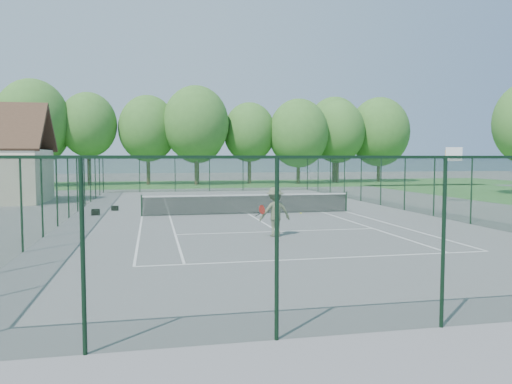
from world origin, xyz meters
TOP-DOWN VIEW (x-y plane):
  - ground at (0.00, 0.00)m, footprint 140.00×140.00m
  - grass_far at (0.00, 30.00)m, footprint 80.00×16.00m
  - court_lines at (0.00, 0.00)m, footprint 11.05×23.85m
  - tennis_net at (0.00, 0.00)m, footprint 11.08×0.08m
  - fence_enclosure at (0.00, 0.00)m, footprint 18.05×36.05m
  - tree_line_far at (0.00, 30.00)m, footprint 39.40×6.40m
  - basketball_goal at (14.46, 4.06)m, footprint 1.20×1.43m
  - sports_bag_a at (-7.85, 1.01)m, footprint 0.41×0.25m
  - sports_bag_b at (-7.04, 3.12)m, footprint 0.40×0.31m
  - tennis_player at (-0.43, -7.56)m, footprint 2.06×0.91m

SIDE VIEW (x-z plane):
  - ground at x=0.00m, z-range 0.00..0.00m
  - court_lines at x=0.00m, z-range 0.00..0.01m
  - grass_far at x=0.00m, z-range 0.00..0.01m
  - sports_bag_b at x=-7.04m, z-range 0.00..0.27m
  - sports_bag_a at x=-7.85m, z-range 0.00..0.33m
  - tennis_net at x=0.00m, z-range 0.03..1.13m
  - tennis_player at x=-0.43m, z-range 0.00..1.87m
  - fence_enclosure at x=0.00m, z-range 0.05..3.07m
  - basketball_goal at x=14.46m, z-range 0.74..4.39m
  - tree_line_far at x=0.00m, z-range 1.14..10.84m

